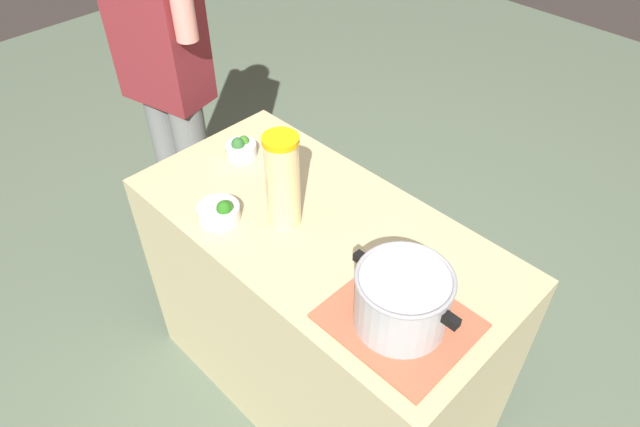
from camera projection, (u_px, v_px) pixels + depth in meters
name	position (u px, v px, depth m)	size (l,w,h in m)	color
ground_plane	(320.00, 382.00, 2.28)	(8.00, 8.00, 0.00)	#5F715B
counter_slab	(320.00, 316.00, 1.99)	(1.23, 0.61, 0.87)	tan
dish_cloth	(399.00, 321.00, 1.43)	(0.35, 0.31, 0.01)	#BA6042
cooking_pot	(402.00, 298.00, 1.37)	(0.31, 0.24, 0.16)	#B7B7BC
lemonade_pitcher	(283.00, 181.00, 1.61)	(0.10, 0.10, 0.31)	#F5D790
broccoli_bowl_front	(241.00, 148.00, 1.94)	(0.10, 0.10, 0.08)	silver
broccoli_bowl_center	(220.00, 212.00, 1.70)	(0.13, 0.13, 0.08)	silver
person_cook	(167.00, 79.00, 2.26)	(0.50, 0.27, 1.65)	slate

